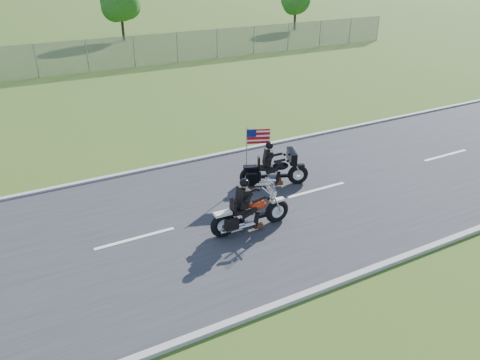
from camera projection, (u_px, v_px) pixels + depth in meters
ground at (203, 221)px, 13.44m from camera, size 420.00×420.00×0.00m
road at (203, 221)px, 13.44m from camera, size 120.00×8.00×0.04m
curb_north at (157, 168)px, 16.62m from camera, size 120.00×0.18×0.12m
curb_south at (278, 305)px, 10.22m from camera, size 120.00×0.18×0.12m
tree_fence_near at (121, 3)px, 38.41m from camera, size 3.52×3.28×4.75m
tree_fence_far at (296, 1)px, 43.70m from camera, size 3.08×2.87×4.20m
motorcycle_lead at (249, 214)px, 12.83m from camera, size 2.42×0.60×1.63m
motorcycle_follow at (274, 171)px, 15.26m from camera, size 2.19×1.17×1.91m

